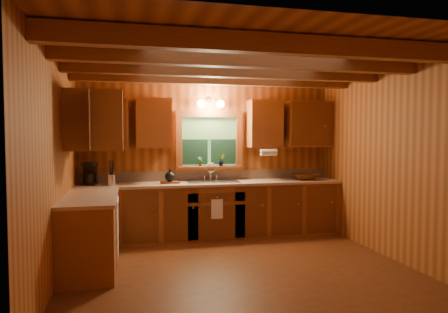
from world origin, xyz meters
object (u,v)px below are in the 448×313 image
sink (213,185)px  cutting_board (170,182)px  coffee_maker (90,174)px  wicker_basket (306,177)px

sink → cutting_board: 0.69m
sink → coffee_maker: bearing=178.2°
wicker_basket → coffee_maker: bearing=178.1°
sink → wicker_basket: 1.59m
coffee_maker → cutting_board: (1.20, -0.08, -0.16)m
sink → cutting_board: sink is taller
cutting_board → wicker_basket: wicker_basket is taller
coffee_maker → sink: bearing=10.7°
cutting_board → wicker_basket: bearing=-7.2°
coffee_maker → wicker_basket: 3.48m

